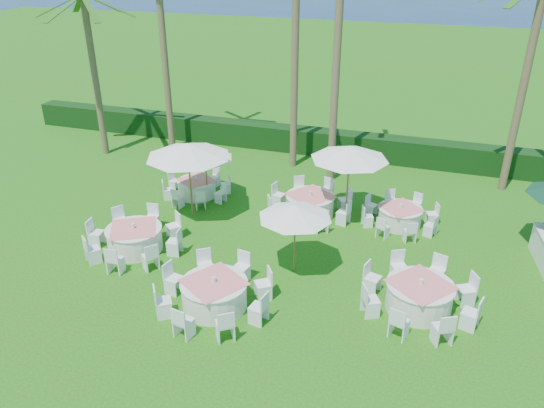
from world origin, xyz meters
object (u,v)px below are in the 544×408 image
at_px(banquet_table_b, 214,294).
at_px(umbrella_b, 295,212).
at_px(umbrella_c, 205,154).
at_px(banquet_table_a, 135,238).
at_px(banquet_table_f, 400,216).
at_px(banquet_table_c, 419,296).
at_px(umbrella_d, 350,153).
at_px(banquet_table_e, 310,204).
at_px(umbrella_a, 188,150).
at_px(banquet_table_d, 197,188).

relative_size(banquet_table_b, umbrella_b, 1.45).
height_order(banquet_table_b, umbrella_c, umbrella_c).
bearing_deg(banquet_table_a, banquet_table_f, 28.64).
bearing_deg(banquet_table_a, umbrella_b, 4.53).
height_order(banquet_table_c, umbrella_c, umbrella_c).
xyz_separation_m(banquet_table_c, banquet_table_f, (-1.05, 4.94, -0.07)).
bearing_deg(umbrella_d, banquet_table_f, 3.15).
bearing_deg(banquet_table_a, umbrella_d, 34.97).
xyz_separation_m(banquet_table_b, banquet_table_f, (4.57, 6.68, -0.07)).
bearing_deg(umbrella_c, umbrella_d, 2.19).
bearing_deg(banquet_table_c, banquet_table_e, 133.26).
bearing_deg(umbrella_d, banquet_table_a, -145.03).
bearing_deg(umbrella_c, banquet_table_f, 2.44).
bearing_deg(banquet_table_c, umbrella_b, 168.93).
height_order(umbrella_a, umbrella_c, umbrella_a).
bearing_deg(banquet_table_e, umbrella_b, -82.90).
bearing_deg(banquet_table_f, umbrella_c, -177.56).
bearing_deg(banquet_table_b, banquet_table_d, 119.18).
height_order(umbrella_b, umbrella_d, umbrella_d).
height_order(banquet_table_d, umbrella_d, umbrella_d).
distance_m(banquet_table_d, umbrella_c, 1.79).
relative_size(banquet_table_a, banquet_table_b, 0.98).
bearing_deg(umbrella_a, banquet_table_b, -57.92).
relative_size(umbrella_c, umbrella_d, 0.76).
bearing_deg(banquet_table_c, umbrella_d, 122.33).
bearing_deg(umbrella_a, banquet_table_a, -104.79).
height_order(banquet_table_f, umbrella_b, umbrella_b).
distance_m(banquet_table_b, banquet_table_d, 7.58).
xyz_separation_m(banquet_table_a, umbrella_a, (0.76, 2.89, 2.24)).
height_order(banquet_table_b, umbrella_b, umbrella_b).
relative_size(umbrella_b, umbrella_c, 1.05).
height_order(banquet_table_d, banquet_table_e, banquet_table_e).
xyz_separation_m(banquet_table_b, banquet_table_e, (1.18, 6.45, -0.01)).
height_order(umbrella_a, umbrella_b, umbrella_a).
height_order(banquet_table_a, banquet_table_d, banquet_table_a).
distance_m(banquet_table_c, umbrella_c, 10.00).
distance_m(umbrella_b, umbrella_d, 4.19).
xyz_separation_m(banquet_table_f, umbrella_b, (-2.90, -4.17, 1.77)).
distance_m(umbrella_a, umbrella_c, 1.53).
distance_m(banquet_table_f, umbrella_b, 5.38).
xyz_separation_m(banquet_table_c, banquet_table_e, (-4.44, 4.72, -0.01)).
xyz_separation_m(banquet_table_b, banquet_table_d, (-3.70, 6.62, -0.08)).
height_order(banquet_table_a, umbrella_b, umbrella_b).
distance_m(banquet_table_a, banquet_table_e, 6.69).
distance_m(banquet_table_f, umbrella_d, 3.06).
xyz_separation_m(banquet_table_f, umbrella_d, (-2.01, -0.11, 2.31)).
relative_size(banquet_table_b, umbrella_d, 1.16).
distance_m(banquet_table_b, umbrella_b, 3.46).
relative_size(banquet_table_b, banquet_table_e, 1.04).
xyz_separation_m(banquet_table_e, umbrella_d, (1.38, 0.12, 2.25)).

